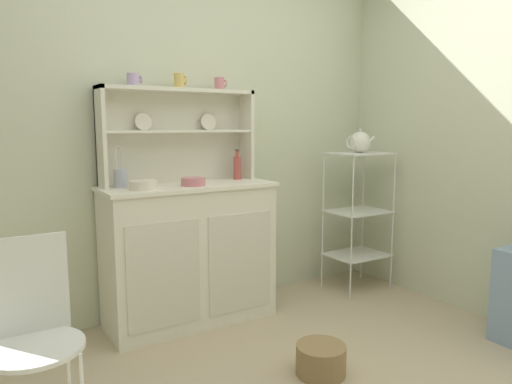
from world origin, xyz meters
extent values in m
cube|color=beige|center=(0.00, 1.62, 1.25)|extent=(3.84, 0.05, 2.50)
cube|color=silver|center=(-0.08, 1.37, 0.45)|extent=(1.07, 0.42, 0.90)
cube|color=beige|center=(-0.34, 1.16, 0.41)|extent=(0.45, 0.01, 0.63)
cube|color=beige|center=(0.17, 1.16, 0.41)|extent=(0.45, 0.01, 0.63)
cube|color=white|center=(-0.08, 1.37, 0.89)|extent=(1.10, 0.45, 0.02)
cube|color=silver|center=(-0.08, 1.57, 1.20)|extent=(1.02, 0.02, 0.60)
cube|color=silver|center=(-0.58, 1.49, 1.20)|extent=(0.02, 0.18, 0.60)
cube|color=silver|center=(0.42, 1.49, 1.20)|extent=(0.02, 0.18, 0.60)
cube|color=silver|center=(-0.08, 1.49, 1.23)|extent=(0.98, 0.16, 0.02)
cube|color=silver|center=(-0.08, 1.49, 1.49)|extent=(1.02, 0.18, 0.02)
cylinder|color=silver|center=(-0.31, 1.53, 1.29)|extent=(0.11, 0.03, 0.11)
cylinder|color=silver|center=(0.14, 1.53, 1.29)|extent=(0.11, 0.03, 0.11)
cylinder|color=silver|center=(1.06, 1.09, 0.53)|extent=(0.01, 0.01, 1.07)
cylinder|color=silver|center=(1.49, 1.09, 0.53)|extent=(0.01, 0.01, 1.07)
cylinder|color=silver|center=(1.06, 1.41, 0.53)|extent=(0.01, 0.01, 1.07)
cylinder|color=silver|center=(1.49, 1.41, 0.53)|extent=(0.01, 0.01, 1.07)
cube|color=silver|center=(1.28, 1.25, 1.06)|extent=(0.44, 0.34, 0.01)
cube|color=silver|center=(1.28, 1.25, 0.61)|extent=(0.44, 0.34, 0.01)
cube|color=silver|center=(1.28, 1.25, 0.27)|extent=(0.44, 0.34, 0.01)
cylinder|color=white|center=(-0.98, 0.61, 0.23)|extent=(0.01, 0.01, 0.45)
cylinder|color=white|center=(-1.11, 0.47, 0.45)|extent=(0.36, 0.36, 0.02)
cube|color=white|center=(-1.11, 0.61, 0.65)|extent=(0.31, 0.02, 0.40)
cylinder|color=#93754C|center=(0.20, 0.39, 0.08)|extent=(0.26, 0.26, 0.16)
cylinder|color=#B79ECC|center=(-0.38, 1.49, 1.54)|extent=(0.08, 0.08, 0.08)
torus|color=#B79ECC|center=(-0.33, 1.49, 1.55)|extent=(0.01, 0.04, 0.04)
cylinder|color=#DBB760|center=(-0.08, 1.49, 1.55)|extent=(0.07, 0.07, 0.09)
torus|color=#DBB760|center=(-0.04, 1.49, 1.56)|extent=(0.01, 0.05, 0.05)
cylinder|color=#D17A84|center=(0.21, 1.49, 1.55)|extent=(0.07, 0.07, 0.08)
torus|color=#D17A84|center=(0.25, 1.49, 1.55)|extent=(0.01, 0.05, 0.05)
cylinder|color=silver|center=(-0.40, 1.29, 0.93)|extent=(0.16, 0.16, 0.05)
cylinder|color=#D17A84|center=(-0.08, 1.29, 0.93)|extent=(0.15, 0.15, 0.05)
cylinder|color=#B74C47|center=(0.32, 1.45, 0.98)|extent=(0.05, 0.05, 0.15)
cylinder|color=#B74C47|center=(0.32, 1.45, 1.08)|extent=(0.02, 0.02, 0.04)
cylinder|color=#4C382D|center=(0.32, 1.45, 1.10)|extent=(0.03, 0.03, 0.01)
cylinder|color=#B2B7C6|center=(-0.49, 1.45, 0.96)|extent=(0.08, 0.08, 0.11)
cylinder|color=silver|center=(-0.48, 1.47, 1.04)|extent=(0.03, 0.02, 0.19)
ellipsoid|color=silver|center=(-0.48, 1.47, 1.14)|extent=(0.02, 0.01, 0.01)
cylinder|color=silver|center=(-0.51, 1.46, 1.04)|extent=(0.02, 0.03, 0.19)
ellipsoid|color=silver|center=(-0.51, 1.46, 1.14)|extent=(0.02, 0.01, 0.01)
sphere|color=white|center=(1.28, 1.25, 1.15)|extent=(0.16, 0.16, 0.16)
sphere|color=silver|center=(1.28, 1.25, 1.24)|extent=(0.02, 0.02, 0.02)
cylinder|color=white|center=(1.39, 1.25, 1.16)|extent=(0.09, 0.02, 0.07)
torus|color=white|center=(1.19, 1.25, 1.15)|extent=(0.01, 0.10, 0.10)
camera|label=1|loc=(-1.29, -1.37, 1.27)|focal=33.16mm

